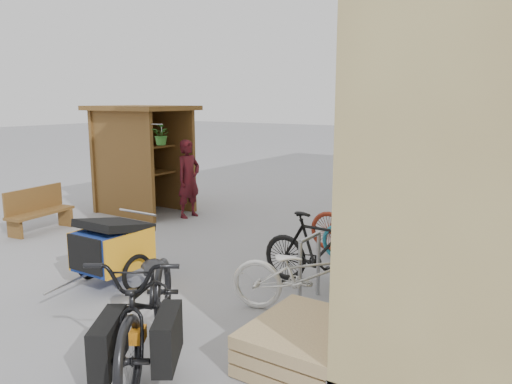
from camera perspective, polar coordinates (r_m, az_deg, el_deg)
The scene contains 17 objects.
ground at distance 7.81m, azimuth -9.26°, elevation -8.55°, with size 80.00×80.00×0.00m, color gray.
kiosk at distance 11.50m, azimuth -13.22°, elevation 5.36°, with size 2.49×1.65×2.40m.
bike_rack at distance 8.51m, azimuth 13.61°, elevation -3.50°, with size 0.05×5.35×0.86m.
pallet_stack at distance 5.06m, azimuth 5.79°, elevation -16.94°, with size 1.00×1.20×0.40m.
bench at distance 10.54m, azimuth -23.63°, elevation -1.84°, with size 0.60×1.40×0.86m.
shopping_carts at distance 12.16m, azimuth 23.25°, elevation 0.28°, with size 0.53×2.09×0.94m.
child_trailer at distance 7.20m, azimuth -16.09°, elevation -5.97°, with size 0.99×1.66×0.98m.
cargo_bike at distance 5.07m, azimuth -12.15°, elevation -12.29°, with size 1.93×2.35×1.20m.
person_kiosk at distance 10.89m, azimuth -7.70°, elevation 1.51°, with size 0.62×0.40×1.69m, color maroon.
bike_0 at distance 6.04m, azimuth 5.84°, elevation -9.42°, with size 0.64×1.84×0.97m, color silver.
bike_1 at distance 6.83m, azimuth 7.20°, elevation -6.75°, with size 0.49×1.72×1.03m, color black.
bike_2 at distance 7.85m, azimuth 13.27°, elevation -5.14°, with size 0.60×1.73×0.91m, color teal.
bike_3 at distance 8.31m, azimuth 11.67°, elevation -3.70°, with size 0.49×1.75×1.05m, color maroon.
bike_4 at distance 8.95m, azimuth 14.69°, elevation -3.20°, with size 0.62×1.77×0.93m, color silver.
bike_5 at distance 9.25m, azimuth 14.94°, elevation -2.82°, with size 0.43×1.52×0.91m, color #C78192.
bike_6 at distance 10.16m, azimuth 17.01°, elevation -1.75°, with size 0.60×1.73×0.91m, color #AFB0B4.
bike_7 at distance 10.43m, azimuth 18.47°, elevation -1.42°, with size 0.44×1.57×0.95m, color teal.
Camera 1 is at (5.05, -5.39, 2.54)m, focal length 35.00 mm.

